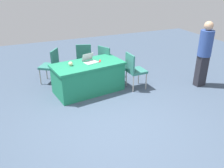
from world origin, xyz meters
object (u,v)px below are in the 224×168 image
object	(u,v)px
table_foreground	(88,77)
chair_aisle	(51,64)
chair_near_front	(134,69)
scissors_red	(100,61)
person_presenter	(205,51)
laptop_silver	(90,61)
chair_tucked_right	(107,60)
chair_tucked_left	(84,57)
yarn_ball	(71,64)

from	to	relation	value
table_foreground	chair_aisle	distance (m)	1.19
chair_near_front	scissors_red	distance (m)	0.89
person_presenter	scissors_red	bearing A→B (deg)	-20.59
chair_aisle	person_presenter	distance (m)	4.03
table_foreground	person_presenter	distance (m)	3.04
person_presenter	laptop_silver	size ratio (longest dim) A/B	4.42
table_foreground	chair_tucked_right	bearing A→B (deg)	-140.73
chair_tucked_left	person_presenter	world-z (taller)	person_presenter
chair_tucked_right	yarn_ball	distance (m)	1.38
chair_tucked_left	chair_tucked_right	xyz separation A→B (m)	(-0.53, 0.46, -0.01)
chair_tucked_left	laptop_silver	size ratio (longest dim) A/B	2.47
chair_tucked_left	yarn_ball	bearing A→B (deg)	-102.83
table_foreground	chair_near_front	distance (m)	1.19
chair_tucked_left	chair_near_front	bearing A→B (deg)	-39.20
chair_near_front	chair_tucked_right	size ratio (longest dim) A/B	1.01
chair_aisle	person_presenter	world-z (taller)	person_presenter
chair_near_front	scissors_red	size ratio (longest dim) A/B	5.30
table_foreground	chair_tucked_right	xyz separation A→B (m)	(-0.77, -0.63, 0.16)
chair_tucked_right	scissors_red	bearing A→B (deg)	-61.89
table_foreground	yarn_ball	bearing A→B (deg)	0.19
chair_aisle	laptop_silver	world-z (taller)	laptop_silver
person_presenter	laptop_silver	distance (m)	2.93
chair_aisle	chair_near_front	bearing A→B (deg)	-87.93
chair_tucked_right	person_presenter	world-z (taller)	person_presenter
laptop_silver	scissors_red	bearing A→B (deg)	157.03
laptop_silver	chair_tucked_left	bearing A→B (deg)	-115.15
chair_aisle	yarn_ball	bearing A→B (deg)	-125.31
person_presenter	chair_tucked_left	bearing A→B (deg)	-38.01
laptop_silver	chair_aisle	bearing A→B (deg)	-62.35
chair_tucked_right	chair_aisle	size ratio (longest dim) A/B	1.00
table_foreground	laptop_silver	bearing A→B (deg)	-145.49
chair_near_front	yarn_ball	world-z (taller)	chair_near_front
table_foreground	chair_tucked_right	distance (m)	1.01
chair_aisle	yarn_ball	world-z (taller)	chair_aisle
chair_tucked_right	laptop_silver	size ratio (longest dim) A/B	2.44
laptop_silver	yarn_ball	xyz separation A→B (m)	(0.50, 0.06, 0.01)
laptop_silver	yarn_ball	world-z (taller)	laptop_silver
table_foreground	laptop_silver	size ratio (longest dim) A/B	4.74
table_foreground	chair_aisle	bearing A→B (deg)	-50.63
laptop_silver	scissors_red	size ratio (longest dim) A/B	2.15
person_presenter	yarn_ball	size ratio (longest dim) A/B	16.67
chair_aisle	scissors_red	size ratio (longest dim) A/B	5.24
chair_tucked_left	yarn_ball	world-z (taller)	chair_tucked_left
scissors_red	laptop_silver	bearing A→B (deg)	-70.60
chair_aisle	yarn_ball	xyz separation A→B (m)	(-0.33, 0.91, 0.27)
chair_aisle	laptop_silver	bearing A→B (deg)	-100.87
chair_tucked_left	laptop_silver	bearing A→B (deg)	-80.41
chair_aisle	laptop_silver	distance (m)	1.22
person_presenter	laptop_silver	bearing A→B (deg)	-19.51
chair_tucked_right	chair_aisle	world-z (taller)	chair_aisle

